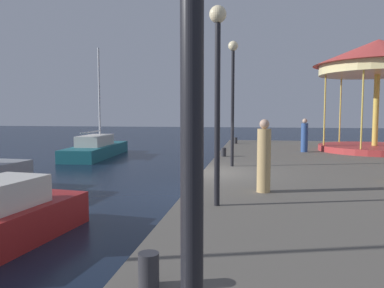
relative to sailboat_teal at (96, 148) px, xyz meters
name	(u,v)px	position (x,y,z in m)	size (l,w,h in m)	color
ground_plane	(202,195)	(8.11, -9.91, -0.54)	(120.00, 120.00, 0.00)	black
sailboat_teal	(96,148)	(0.00, 0.00, 0.00)	(2.53, 7.45, 6.93)	#19606B
motorboat_red	(1,220)	(4.51, -15.26, -0.01)	(2.24, 4.20, 1.39)	maroon
carousel	(378,68)	(16.01, -1.83, 4.53)	(6.33, 6.33, 5.69)	#B23333
lamp_post_mid_promenade	(218,70)	(9.03, -14.40, 3.14)	(0.36, 0.36, 4.19)	black
lamp_post_far_end	(233,82)	(9.03, -8.41, 3.37)	(0.36, 0.36, 4.59)	black
bollard_center	(235,141)	(8.69, 1.87, 0.46)	(0.24, 0.24, 0.40)	#2D2D33
bollard_south	(224,152)	(8.48, -5.35, 0.46)	(0.24, 0.24, 0.40)	#2D2D33
bollard_north	(149,270)	(8.62, -18.28, 0.46)	(0.24, 0.24, 0.40)	#2D2D33
person_near_carousel	(304,136)	(12.37, -2.75, 1.06)	(0.34, 0.34, 1.70)	#2D4C8C
person_mid_promenade	(264,158)	(10.06, -12.84, 1.12)	(0.34, 0.34, 1.83)	tan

